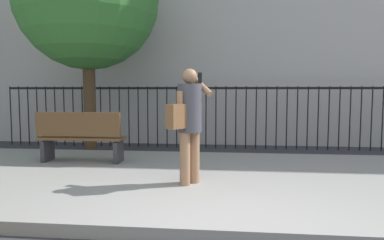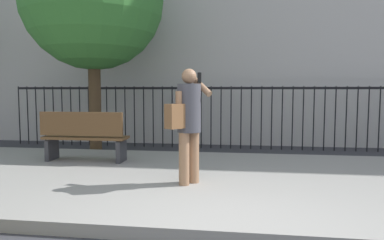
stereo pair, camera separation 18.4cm
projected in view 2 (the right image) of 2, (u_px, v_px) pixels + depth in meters
The scene contains 4 objects.
sidewalk at pixel (230, 182), 5.66m from camera, with size 28.00×4.40×0.15m, color gray.
iron_fence at pixel (236, 109), 9.23m from camera, with size 12.03×0.04×1.60m.
pedestrian_on_phone at pixel (188, 118), 5.16m from camera, with size 0.64×0.71×1.66m.
street_bench at pixel (84, 135), 6.83m from camera, with size 1.60×0.45×0.95m.
Camera 2 is at (0.20, -3.39, 1.51)m, focal length 33.94 mm.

